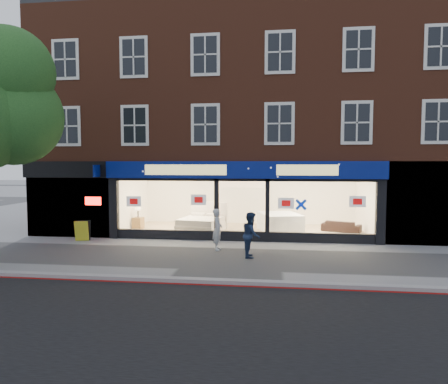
% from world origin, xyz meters
% --- Properties ---
extents(ground, '(120.00, 120.00, 0.00)m').
position_xyz_m(ground, '(0.00, 0.00, 0.00)').
color(ground, gray).
rests_on(ground, ground).
extents(kerb_line, '(60.00, 0.10, 0.01)m').
position_xyz_m(kerb_line, '(0.00, -3.10, 0.01)').
color(kerb_line, '#8C0A07').
rests_on(kerb_line, ground).
extents(kerb_stone, '(60.00, 0.25, 0.12)m').
position_xyz_m(kerb_stone, '(0.00, -2.90, 0.06)').
color(kerb_stone, gray).
rests_on(kerb_stone, ground).
extents(showroom_floor, '(11.00, 4.50, 0.10)m').
position_xyz_m(showroom_floor, '(0.00, 5.25, 0.05)').
color(showroom_floor, tan).
rests_on(showroom_floor, ground).
extents(building, '(19.00, 8.26, 10.30)m').
position_xyz_m(building, '(-0.02, 6.93, 6.67)').
color(building, brown).
rests_on(building, ground).
extents(display_bed, '(2.17, 2.49, 1.25)m').
position_xyz_m(display_bed, '(-1.98, 4.73, 0.45)').
color(display_bed, beige).
rests_on(display_bed, showroom_floor).
extents(bedside_table, '(0.50, 0.50, 0.55)m').
position_xyz_m(bedside_table, '(-5.10, 4.93, 0.38)').
color(bedside_table, brown).
rests_on(bedside_table, showroom_floor).
extents(mattress_stack, '(2.17, 2.46, 0.81)m').
position_xyz_m(mattress_stack, '(1.60, 5.12, 0.51)').
color(mattress_stack, white).
rests_on(mattress_stack, showroom_floor).
extents(sofa, '(1.84, 1.27, 0.50)m').
position_xyz_m(sofa, '(4.38, 5.33, 0.35)').
color(sofa, black).
rests_on(sofa, showroom_floor).
extents(a_board, '(0.62, 0.48, 0.85)m').
position_xyz_m(a_board, '(-6.56, 2.27, 0.42)').
color(a_board, gold).
rests_on(a_board, ground).
extents(pedestrian_grey, '(0.39, 0.58, 1.54)m').
position_xyz_m(pedestrian_grey, '(-0.76, 1.23, 0.77)').
color(pedestrian_grey, '#B1B5B9').
rests_on(pedestrian_grey, ground).
extents(pedestrian_blue, '(0.64, 0.80, 1.55)m').
position_xyz_m(pedestrian_blue, '(0.55, 0.22, 0.78)').
color(pedestrian_blue, '#182644').
rests_on(pedestrian_blue, ground).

